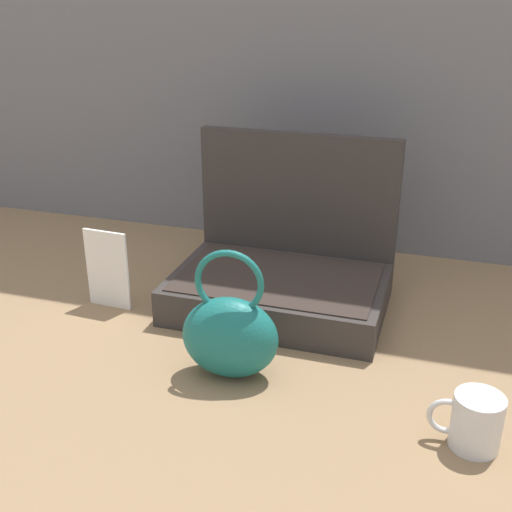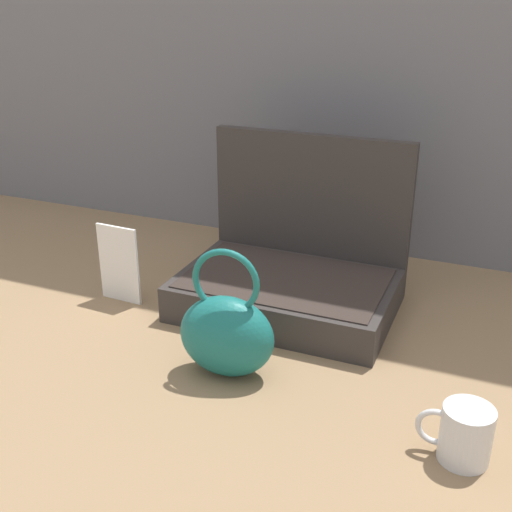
{
  "view_description": "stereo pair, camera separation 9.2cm",
  "coord_description": "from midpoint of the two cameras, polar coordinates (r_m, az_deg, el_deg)",
  "views": [
    {
      "loc": [
        0.3,
        -0.99,
        0.64
      ],
      "look_at": [
        -0.01,
        -0.02,
        0.2
      ],
      "focal_mm": 44.65,
      "sensor_mm": 36.0,
      "label": 1
    },
    {
      "loc": [
        0.38,
        -0.96,
        0.64
      ],
      "look_at": [
        -0.01,
        -0.02,
        0.2
      ],
      "focal_mm": 44.65,
      "sensor_mm": 36.0,
      "label": 2
    }
  ],
  "objects": [
    {
      "name": "coffee_mug",
      "position": [
        1.01,
        16.49,
        -14.1
      ],
      "size": [
        0.11,
        0.07,
        0.09
      ],
      "color": "silver",
      "rests_on": "ground_plane"
    },
    {
      "name": "teal_pouch_handbag",
      "position": [
        1.1,
        -4.75,
        -7.07
      ],
      "size": [
        0.18,
        0.11,
        0.24
      ],
      "color": "#196B66",
      "rests_on": "ground_plane"
    },
    {
      "name": "ground_plane",
      "position": [
        1.22,
        -1.55,
        -8.38
      ],
      "size": [
        6.0,
        6.0,
        0.0
      ],
      "primitive_type": "plane",
      "color": "#8C6D4C"
    },
    {
      "name": "open_suitcase",
      "position": [
        1.35,
        0.51,
        -1.32
      ],
      "size": [
        0.44,
        0.31,
        0.35
      ],
      "color": "#332D2B",
      "rests_on": "ground_plane"
    },
    {
      "name": "info_card_left",
      "position": [
        1.38,
        -15.05,
        -1.21
      ],
      "size": [
        0.1,
        0.01,
        0.17
      ],
      "primitive_type": "cube",
      "rotation": [
        0.0,
        0.0,
        -0.05
      ],
      "color": "white",
      "rests_on": "ground_plane"
    }
  ]
}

